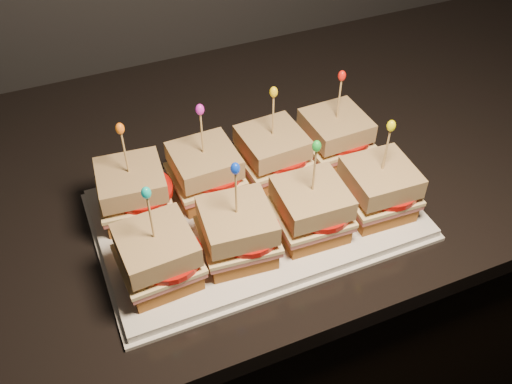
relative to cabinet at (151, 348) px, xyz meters
name	(u,v)px	position (x,y,z in m)	size (l,w,h in m)	color
cabinet	(151,348)	(0.00, 0.00, 0.00)	(2.64, 0.69, 0.88)	black
granite_slab	(115,197)	(0.00, 0.00, 0.46)	(2.68, 0.73, 0.03)	black
platter	(256,214)	(0.19, -0.15, 0.48)	(0.46, 0.29, 0.02)	silver
platter_rim	(256,217)	(0.19, -0.15, 0.48)	(0.47, 0.30, 0.01)	silver
sandwich_0_bread_bot	(136,205)	(0.02, -0.08, 0.51)	(0.09, 0.09, 0.03)	brown
sandwich_0_ham	(134,197)	(0.02, -0.08, 0.52)	(0.10, 0.10, 0.01)	#BF5A5B
sandwich_0_cheese	(133,194)	(0.02, -0.08, 0.53)	(0.10, 0.10, 0.01)	beige
sandwich_0_tomato	(142,191)	(0.03, -0.09, 0.54)	(0.09, 0.09, 0.01)	#AE0F09
sandwich_0_bread_top	(130,180)	(0.02, -0.08, 0.56)	(0.09, 0.09, 0.03)	#5E2E0C
sandwich_0_pick	(125,155)	(0.02, -0.08, 0.60)	(0.00, 0.00, 0.09)	tan
sandwich_0_frill	(120,129)	(0.02, -0.08, 0.65)	(0.01, 0.01, 0.02)	orange
sandwich_1_bread_bot	(206,186)	(0.13, -0.08, 0.51)	(0.09, 0.09, 0.03)	brown
sandwich_1_ham	(206,178)	(0.13, -0.08, 0.52)	(0.10, 0.10, 0.01)	#BF5A5B
sandwich_1_cheese	(205,174)	(0.13, -0.08, 0.53)	(0.10, 0.10, 0.01)	beige
sandwich_1_tomato	(214,171)	(0.14, -0.09, 0.54)	(0.09, 0.09, 0.01)	#AE0F09
sandwich_1_bread_top	(204,160)	(0.13, -0.08, 0.56)	(0.09, 0.09, 0.03)	#5E2E0C
sandwich_1_pick	(202,136)	(0.13, -0.08, 0.60)	(0.00, 0.00, 0.09)	tan
sandwich_1_frill	(200,110)	(0.13, -0.08, 0.65)	(0.01, 0.01, 0.02)	#D821C9
sandwich_2_bread_bot	(272,168)	(0.24, -0.08, 0.51)	(0.09, 0.09, 0.03)	brown
sandwich_2_ham	(272,160)	(0.24, -0.08, 0.52)	(0.10, 0.10, 0.01)	#BF5A5B
sandwich_2_cheese	(272,156)	(0.24, -0.08, 0.53)	(0.10, 0.10, 0.01)	beige
sandwich_2_tomato	(281,153)	(0.25, -0.09, 0.54)	(0.09, 0.09, 0.01)	#AE0F09
sandwich_2_bread_top	(272,142)	(0.24, -0.08, 0.56)	(0.09, 0.09, 0.03)	#5E2E0C
sandwich_2_pick	(273,118)	(0.24, -0.08, 0.60)	(0.00, 0.00, 0.09)	tan
sandwich_2_frill	(274,92)	(0.24, -0.08, 0.65)	(0.01, 0.01, 0.02)	yellow
sandwich_3_bread_bot	(333,150)	(0.35, -0.08, 0.51)	(0.09, 0.09, 0.03)	brown
sandwich_3_ham	(334,143)	(0.35, -0.08, 0.52)	(0.10, 0.10, 0.01)	#BF5A5B
sandwich_3_cheese	(334,139)	(0.35, -0.08, 0.53)	(0.10, 0.10, 0.01)	beige
sandwich_3_tomato	(343,136)	(0.36, -0.09, 0.54)	(0.09, 0.09, 0.01)	#AE0F09
sandwich_3_bread_top	(336,125)	(0.35, -0.08, 0.56)	(0.09, 0.09, 0.03)	#5E2E0C
sandwich_3_pick	(339,101)	(0.35, -0.08, 0.60)	(0.00, 0.00, 0.09)	tan
sandwich_3_frill	(342,76)	(0.35, -0.08, 0.65)	(0.01, 0.01, 0.02)	red
sandwich_4_bread_bot	(160,270)	(0.02, -0.21, 0.51)	(0.09, 0.09, 0.03)	brown
sandwich_4_ham	(159,262)	(0.02, -0.21, 0.52)	(0.10, 0.10, 0.01)	#BF5A5B
sandwich_4_cheese	(158,259)	(0.02, -0.21, 0.53)	(0.10, 0.10, 0.01)	beige
sandwich_4_tomato	(168,256)	(0.03, -0.22, 0.54)	(0.09, 0.09, 0.01)	#AE0F09
sandwich_4_bread_top	(156,245)	(0.02, -0.21, 0.56)	(0.09, 0.09, 0.03)	#5E2E0C
sandwich_4_pick	(151,220)	(0.02, -0.21, 0.60)	(0.00, 0.00, 0.09)	tan
sandwich_4_frill	(146,193)	(0.02, -0.21, 0.65)	(0.01, 0.01, 0.02)	#0DB4A8
sandwich_5_bread_bot	(238,246)	(0.13, -0.21, 0.51)	(0.09, 0.09, 0.03)	brown
sandwich_5_ham	(238,238)	(0.13, -0.21, 0.52)	(0.10, 0.10, 0.01)	#BF5A5B
sandwich_5_cheese	(237,235)	(0.13, -0.21, 0.53)	(0.10, 0.10, 0.01)	beige
sandwich_5_tomato	(247,231)	(0.14, -0.22, 0.54)	(0.09, 0.09, 0.01)	#AE0F09
sandwich_5_bread_top	(237,220)	(0.13, -0.21, 0.56)	(0.09, 0.09, 0.03)	#5E2E0C
sandwich_5_pick	(236,195)	(0.13, -0.21, 0.60)	(0.00, 0.00, 0.09)	tan
sandwich_5_frill	(235,168)	(0.13, -0.21, 0.65)	(0.01, 0.01, 0.02)	#0B37E1
sandwich_6_bread_bot	(309,223)	(0.24, -0.21, 0.51)	(0.09, 0.09, 0.03)	brown
sandwich_6_ham	(310,215)	(0.24, -0.21, 0.52)	(0.10, 0.10, 0.01)	#BF5A5B
sandwich_6_cheese	(310,212)	(0.24, -0.21, 0.53)	(0.10, 0.10, 0.01)	beige
sandwich_6_tomato	(320,209)	(0.25, -0.22, 0.54)	(0.09, 0.09, 0.01)	#AE0F09
sandwich_6_bread_top	(312,198)	(0.24, -0.21, 0.56)	(0.09, 0.09, 0.03)	#5E2E0C
sandwich_6_pick	(314,173)	(0.24, -0.21, 0.60)	(0.00, 0.00, 0.09)	tan
sandwich_6_frill	(317,146)	(0.24, -0.21, 0.65)	(0.01, 0.01, 0.02)	green
sandwich_7_bread_bot	(376,203)	(0.35, -0.21, 0.51)	(0.09, 0.09, 0.03)	brown
sandwich_7_ham	(377,195)	(0.35, -0.21, 0.52)	(0.10, 0.10, 0.01)	#BF5A5B
sandwich_7_cheese	(378,191)	(0.35, -0.21, 0.53)	(0.10, 0.10, 0.01)	beige
sandwich_7_tomato	(388,188)	(0.36, -0.22, 0.54)	(0.09, 0.09, 0.01)	#AE0F09
sandwich_7_bread_top	(381,177)	(0.35, -0.21, 0.56)	(0.09, 0.09, 0.03)	#5E2E0C
sandwich_7_pick	(386,152)	(0.35, -0.21, 0.60)	(0.00, 0.00, 0.09)	tan
sandwich_7_frill	(391,126)	(0.35, -0.21, 0.65)	(0.01, 0.01, 0.02)	#F1EF01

